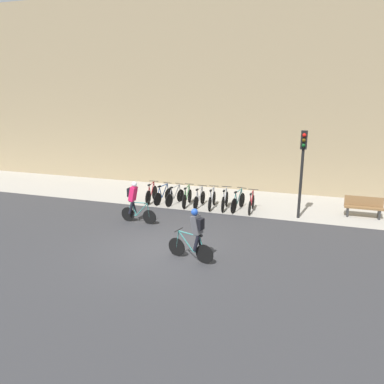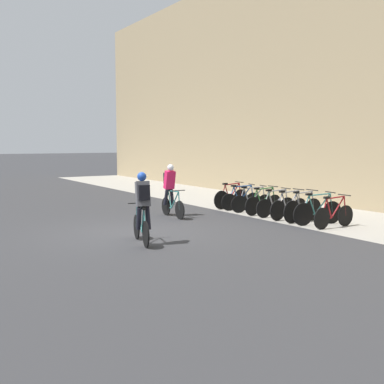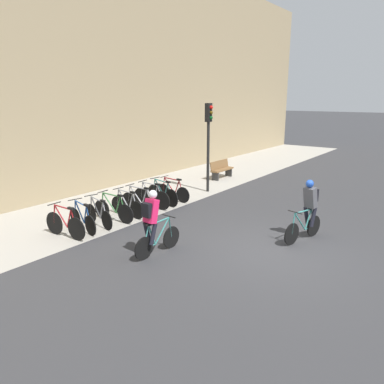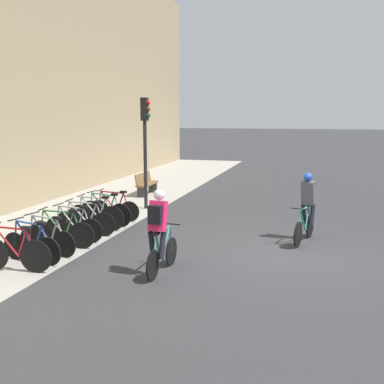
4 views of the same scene
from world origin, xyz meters
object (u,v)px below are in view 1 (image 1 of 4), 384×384
object	(u,v)px
parked_bike_7	(238,202)
parked_bike_8	(251,203)
parked_bike_1	(163,195)
parked_bike_5	(212,200)
bench	(364,207)
cyclist_grey	(195,233)
parked_bike_0	(151,194)
parked_bike_6	(225,200)
parked_bike_2	(175,197)
parked_bike_3	(187,197)
cyclist_pink	(134,200)
parked_bike_4	(199,199)
traffic_light_pole	(303,159)

from	to	relation	value
parked_bike_7	parked_bike_8	distance (m)	0.62
parked_bike_1	parked_bike_5	xyz separation A→B (m)	(2.47, -0.00, 0.01)
parked_bike_8	bench	size ratio (longest dim) A/B	1.03
bench	parked_bike_1	bearing A→B (deg)	-175.41
cyclist_grey	parked_bike_0	world-z (taller)	cyclist_grey
parked_bike_1	parked_bike_7	world-z (taller)	parked_bike_7
parked_bike_0	parked_bike_1	size ratio (longest dim) A/B	1.04
parked_bike_6	parked_bike_2	bearing A→B (deg)	-179.96
parked_bike_0	parked_bike_3	bearing A→B (deg)	-0.06
cyclist_pink	parked_bike_4	distance (m)	3.54
cyclist_pink	traffic_light_pole	bearing A→B (deg)	22.49
parked_bike_6	parked_bike_1	bearing A→B (deg)	-179.98
parked_bike_1	parked_bike_6	xyz separation A→B (m)	(3.08, 0.00, 0.03)
parked_bike_1	parked_bike_2	world-z (taller)	parked_bike_1
parked_bike_2	parked_bike_3	size ratio (longest dim) A/B	0.95
parked_bike_7	traffic_light_pole	xyz separation A→B (m)	(2.69, -0.26, 2.18)
parked_bike_4	parked_bike_6	distance (m)	1.23
parked_bike_6	traffic_light_pole	world-z (taller)	traffic_light_pole
cyclist_grey	bench	distance (m)	8.53
parked_bike_8	bench	xyz separation A→B (m)	(4.73, 0.73, 0.08)
parked_bike_8	bench	world-z (taller)	parked_bike_8
parked_bike_0	parked_bike_2	distance (m)	1.23
parked_bike_0	parked_bike_8	world-z (taller)	parked_bike_0
parked_bike_3	traffic_light_pole	xyz separation A→B (m)	(5.16, -0.26, 2.19)
parked_bike_3	parked_bike_4	xyz separation A→B (m)	(0.62, 0.00, -0.01)
parked_bike_6	parked_bike_8	world-z (taller)	parked_bike_6
traffic_light_pole	parked_bike_3	bearing A→B (deg)	177.09
parked_bike_4	bench	xyz separation A→B (m)	(7.20, 0.73, 0.08)
parked_bike_0	parked_bike_7	distance (m)	4.32
parked_bike_3	parked_bike_8	size ratio (longest dim) A/B	1.05
parked_bike_3	parked_bike_6	size ratio (longest dim) A/B	1.02
bench	parked_bike_7	bearing A→B (deg)	-172.26
parked_bike_0	parked_bike_6	xyz separation A→B (m)	(3.70, 0.00, 0.01)
traffic_light_pole	parked_bike_6	bearing A→B (deg)	175.44
parked_bike_4	bench	size ratio (longest dim) A/B	1.02
parked_bike_5	bench	world-z (taller)	parked_bike_5
parked_bike_4	parked_bike_5	bearing A→B (deg)	-0.02
parked_bike_0	parked_bike_1	distance (m)	0.62
parked_bike_2	parked_bike_5	world-z (taller)	parked_bike_5
cyclist_pink	parked_bike_2	distance (m)	3.06
parked_bike_2	parked_bike_1	bearing A→B (deg)	179.93
cyclist_pink	bench	bearing A→B (deg)	21.90
parked_bike_0	traffic_light_pole	world-z (taller)	traffic_light_pole
parked_bike_8	cyclist_pink	bearing A→B (deg)	-146.16
cyclist_pink	parked_bike_8	xyz separation A→B (m)	(4.37, 2.93, -0.56)
parked_bike_0	parked_bike_5	bearing A→B (deg)	-0.03
parked_bike_1	parked_bike_4	world-z (taller)	same
traffic_light_pole	parked_bike_7	bearing A→B (deg)	174.43
parked_bike_4	cyclist_pink	bearing A→B (deg)	-123.03
parked_bike_4	parked_bike_6	size ratio (longest dim) A/B	0.96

